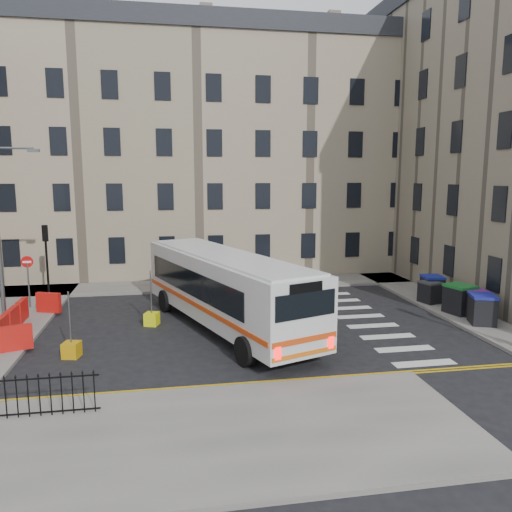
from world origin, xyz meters
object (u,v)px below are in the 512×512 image
object	(u,v)px
wheelie_bin_d	(430,292)
bollard_yellow	(152,319)
bus	(225,287)
wheelie_bin_a	(482,309)
wheelie_bin_c	(460,299)
wheelie_bin_e	(432,287)
wheelie_bin_b	(476,303)
bollard_chevron	(72,350)

from	to	relation	value
wheelie_bin_d	bollard_yellow	size ratio (longest dim) A/B	2.07
bus	wheelie_bin_a	xyz separation A→B (m)	(11.72, -1.73, -1.11)
bus	wheelie_bin_c	bearing A→B (deg)	-19.53
wheelie_bin_c	bus	bearing A→B (deg)	165.19
wheelie_bin_e	wheelie_bin_c	bearing A→B (deg)	-84.49
wheelie_bin_c	wheelie_bin_d	distance (m)	2.26
wheelie_bin_b	wheelie_bin_e	distance (m)	3.55
wheelie_bin_a	bollard_yellow	world-z (taller)	wheelie_bin_a
wheelie_bin_b	bollard_yellow	bearing A→B (deg)	176.32
wheelie_bin_d	wheelie_bin_e	world-z (taller)	wheelie_bin_e
wheelie_bin_d	bollard_chevron	bearing A→B (deg)	-179.69
wheelie_bin_a	bollard_chevron	xyz separation A→B (m)	(-17.98, -0.86, -0.54)
bus	wheelie_bin_b	world-z (taller)	bus
wheelie_bin_c	bollard_yellow	distance (m)	15.09
wheelie_bin_a	wheelie_bin_b	bearing A→B (deg)	89.98
wheelie_bin_a	wheelie_bin_b	distance (m)	1.18
wheelie_bin_d	wheelie_bin_b	bearing A→B (deg)	-90.51
wheelie_bin_e	bollard_chevron	world-z (taller)	wheelie_bin_e
bus	wheelie_bin_a	size ratio (longest dim) A/B	8.22
wheelie_bin_b	wheelie_bin_d	size ratio (longest dim) A/B	1.05
wheelie_bin_a	bollard_chevron	distance (m)	18.01
wheelie_bin_d	bollard_chevron	world-z (taller)	wheelie_bin_d
wheelie_bin_d	wheelie_bin_e	bearing A→B (deg)	37.09
wheelie_bin_a	bollard_chevron	bearing A→B (deg)	-157.97
bus	bollard_yellow	size ratio (longest dim) A/B	21.03
wheelie_bin_a	wheelie_bin_b	xyz separation A→B (m)	(0.39, 1.12, -0.03)
wheelie_bin_b	wheelie_bin_e	bearing A→B (deg)	97.84
wheelie_bin_d	bollard_yellow	xyz separation A→B (m)	(-14.68, -1.17, -0.43)
wheelie_bin_b	wheelie_bin_d	bearing A→B (deg)	107.60
wheelie_bin_d	bollard_chevron	xyz separation A→B (m)	(-17.60, -4.91, -0.43)
wheelie_bin_b	wheelie_bin_d	distance (m)	3.03
wheelie_bin_e	bus	bearing A→B (deg)	-158.44
wheelie_bin_a	bollard_yellow	distance (m)	15.35
bus	wheelie_bin_e	xyz separation A→B (m)	(11.80, 2.92, -1.13)
wheelie_bin_b	wheelie_bin_d	xyz separation A→B (m)	(-0.77, 2.93, -0.08)
bus	wheelie_bin_e	distance (m)	12.21
wheelie_bin_c	bollard_chevron	xyz separation A→B (m)	(-17.95, -2.68, -0.58)
wheelie_bin_c	bollard_yellow	size ratio (longest dim) A/B	2.60
wheelie_bin_c	bollard_yellow	world-z (taller)	wheelie_bin_c
bus	bollard_chevron	distance (m)	6.97
bollard_yellow	bus	bearing A→B (deg)	-18.96
bollard_yellow	wheelie_bin_b	bearing A→B (deg)	-6.50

